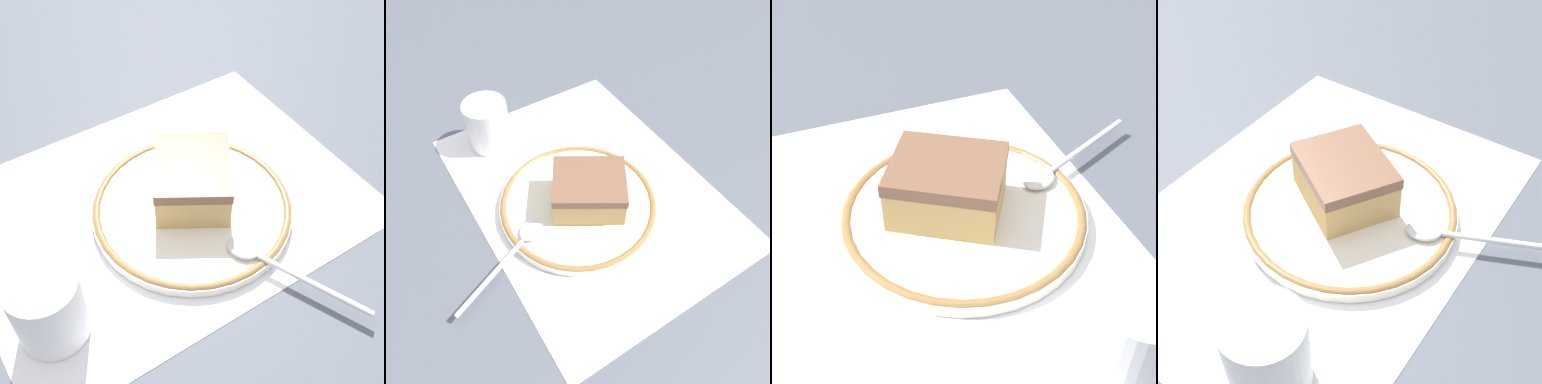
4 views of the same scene
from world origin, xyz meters
The scene contains 6 objects.
ground_plane centered at (0.00, 0.00, 0.00)m, with size 2.40×2.40×0.00m, color #4C515B.
placemat centered at (0.00, 0.00, 0.00)m, with size 0.40×0.30×0.00m, color white.
plate centered at (0.02, -0.03, 0.01)m, with size 0.20×0.20×0.01m.
cake_slice centered at (0.03, -0.01, 0.04)m, with size 0.11×0.12×0.05m.
spoon centered at (0.04, -0.12, 0.02)m, with size 0.07×0.14×0.01m.
cup centered at (-0.15, -0.07, 0.03)m, with size 0.06×0.06×0.07m.
Camera 4 is at (-0.29, -0.23, 0.38)m, focal length 51.50 mm.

